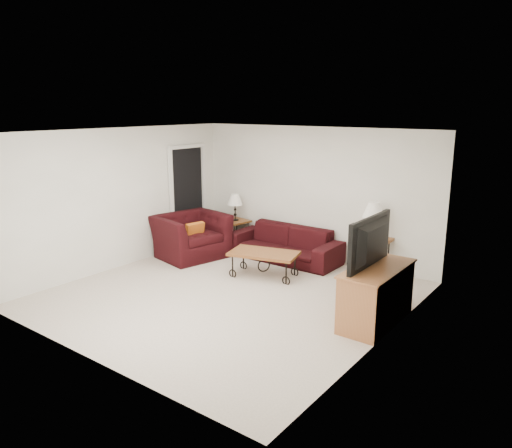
% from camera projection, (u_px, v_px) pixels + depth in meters
% --- Properties ---
extents(ground, '(5.00, 5.00, 0.00)m').
position_uv_depth(ground, '(229.00, 295.00, 7.65)').
color(ground, beige).
rests_on(ground, ground).
extents(wall_back, '(5.00, 0.02, 2.50)m').
position_uv_depth(wall_back, '(313.00, 193.00, 9.31)').
color(wall_back, white).
rests_on(wall_back, ground).
extents(wall_front, '(5.00, 0.02, 2.50)m').
position_uv_depth(wall_front, '(83.00, 257.00, 5.41)').
color(wall_front, white).
rests_on(wall_front, ground).
extents(wall_left, '(0.02, 5.00, 2.50)m').
position_uv_depth(wall_left, '(121.00, 198.00, 8.81)').
color(wall_left, white).
rests_on(wall_left, ground).
extents(wall_right, '(0.02, 5.00, 2.50)m').
position_uv_depth(wall_right, '(388.00, 244.00, 5.91)').
color(wall_right, white).
rests_on(wall_right, ground).
extents(ceiling, '(5.00, 5.00, 0.00)m').
position_uv_depth(ceiling, '(227.00, 132.00, 7.06)').
color(ceiling, white).
rests_on(ceiling, wall_back).
extents(doorway, '(0.08, 0.94, 2.04)m').
position_uv_depth(doorway, '(188.00, 198.00, 10.13)').
color(doorway, black).
rests_on(doorway, ground).
extents(sofa, '(2.17, 0.85, 0.63)m').
position_uv_depth(sofa, '(284.00, 244.00, 9.33)').
color(sofa, black).
rests_on(sofa, ground).
extents(side_table_left, '(0.58, 0.58, 0.55)m').
position_uv_depth(side_table_left, '(235.00, 233.00, 10.27)').
color(side_table_left, brown).
rests_on(side_table_left, ground).
extents(side_table_right, '(0.60, 0.60, 0.64)m').
position_uv_depth(side_table_right, '(371.00, 257.00, 8.50)').
color(side_table_right, brown).
rests_on(side_table_right, ground).
extents(lamp_left, '(0.36, 0.36, 0.55)m').
position_uv_depth(lamp_left, '(235.00, 207.00, 10.14)').
color(lamp_left, black).
rests_on(lamp_left, side_table_left).
extents(lamp_right, '(0.37, 0.37, 0.64)m').
position_uv_depth(lamp_right, '(373.00, 221.00, 8.35)').
color(lamp_right, black).
rests_on(lamp_right, side_table_right).
extents(photo_frame_left, '(0.11, 0.02, 0.09)m').
position_uv_depth(photo_frame_left, '(225.00, 218.00, 10.16)').
color(photo_frame_left, black).
rests_on(photo_frame_left, side_table_left).
extents(photo_frame_right, '(0.13, 0.04, 0.11)m').
position_uv_depth(photo_frame_right, '(377.00, 239.00, 8.20)').
color(photo_frame_right, black).
rests_on(photo_frame_right, side_table_right).
extents(coffee_table, '(1.27, 0.90, 0.43)m').
position_uv_depth(coffee_table, '(264.00, 264.00, 8.44)').
color(coffee_table, brown).
rests_on(coffee_table, ground).
extents(armchair, '(1.36, 1.49, 0.83)m').
position_uv_depth(armchair, '(191.00, 236.00, 9.50)').
color(armchair, black).
rests_on(armchair, ground).
extents(throw_pillow, '(0.18, 0.39, 0.37)m').
position_uv_depth(throw_pillow, '(195.00, 232.00, 9.35)').
color(throw_pillow, '#D6611B').
rests_on(throw_pillow, armchair).
extents(tv_stand, '(0.55, 1.31, 0.79)m').
position_uv_depth(tv_stand, '(376.00, 295.00, 6.59)').
color(tv_stand, '#A8693E').
rests_on(tv_stand, ground).
extents(television, '(0.15, 1.17, 0.67)m').
position_uv_depth(television, '(378.00, 243.00, 6.43)').
color(television, black).
rests_on(television, tv_stand).
extents(backpack, '(0.36, 0.31, 0.41)m').
position_uv_depth(backpack, '(364.00, 272.00, 8.09)').
color(backpack, black).
rests_on(backpack, ground).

